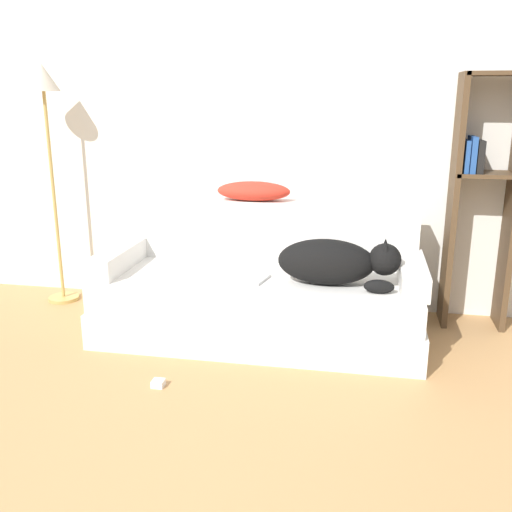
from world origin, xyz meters
TOP-DOWN VIEW (x-y plane):
  - wall_back at (0.00, 2.70)m, footprint 7.33×0.06m
  - couch at (0.12, 2.07)m, footprint 1.94×0.84m
  - couch_backrest at (0.12, 2.41)m, footprint 1.90×0.15m
  - couch_arm_left at (-0.77, 2.06)m, footprint 0.15×0.65m
  - couch_arm_right at (1.02, 2.06)m, footprint 0.15×0.65m
  - dog at (0.58, 1.98)m, footprint 0.70×0.27m
  - laptop at (0.04, 1.99)m, footprint 0.32×0.25m
  - throw_pillow at (0.03, 2.40)m, footprint 0.48×0.20m
  - bookshelf at (1.44, 2.51)m, footprint 0.39×0.26m
  - floor_lamp at (-1.40, 2.42)m, footprint 0.22×0.22m
  - power_adapter at (-0.27, 1.32)m, footprint 0.06×0.06m

SIDE VIEW (x-z plane):
  - power_adapter at x=-0.27m, z-range 0.00..0.04m
  - couch at x=0.12m, z-range 0.00..0.38m
  - laptop at x=0.04m, z-range 0.39..0.41m
  - couch_arm_left at x=-0.77m, z-range 0.39..0.52m
  - couch_arm_right at x=1.02m, z-range 0.39..0.52m
  - dog at x=0.58m, z-range 0.39..0.66m
  - couch_backrest at x=0.12m, z-range 0.39..0.79m
  - throw_pillow at x=0.03m, z-range 0.79..0.91m
  - bookshelf at x=1.44m, z-range 0.09..1.67m
  - floor_lamp at x=-1.40m, z-range 0.50..2.15m
  - wall_back at x=0.00m, z-range 0.00..2.70m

